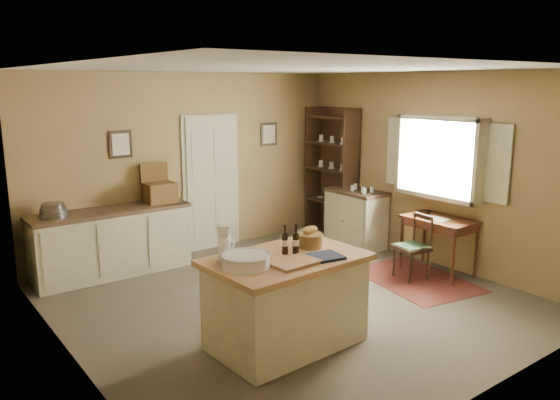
# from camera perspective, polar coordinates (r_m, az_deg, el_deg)

# --- Properties ---
(ground) EXTENTS (5.00, 5.00, 0.00)m
(ground) POSITION_cam_1_polar(r_m,az_deg,el_deg) (6.60, 1.30, -10.51)
(ground) COLOR brown
(ground) RESTS_ON ground
(wall_back) EXTENTS (5.00, 0.10, 2.70)m
(wall_back) POSITION_cam_1_polar(r_m,az_deg,el_deg) (8.29, -9.43, 3.71)
(wall_back) COLOR olive
(wall_back) RESTS_ON ground
(wall_front) EXTENTS (5.00, 0.10, 2.70)m
(wall_front) POSITION_cam_1_polar(r_m,az_deg,el_deg) (4.57, 21.20, -3.82)
(wall_front) COLOR olive
(wall_front) RESTS_ON ground
(wall_left) EXTENTS (0.10, 5.00, 2.70)m
(wall_left) POSITION_cam_1_polar(r_m,az_deg,el_deg) (5.09, -21.33, -2.26)
(wall_left) COLOR olive
(wall_left) RESTS_ON ground
(wall_right) EXTENTS (0.10, 5.00, 2.70)m
(wall_right) POSITION_cam_1_polar(r_m,az_deg,el_deg) (7.98, 15.62, 3.10)
(wall_right) COLOR olive
(wall_right) RESTS_ON ground
(ceiling) EXTENTS (5.00, 5.00, 0.00)m
(ceiling) POSITION_cam_1_polar(r_m,az_deg,el_deg) (6.10, 1.43, 13.62)
(ceiling) COLOR silver
(ceiling) RESTS_ON wall_back
(door) EXTENTS (0.97, 0.06, 2.11)m
(door) POSITION_cam_1_polar(r_m,az_deg,el_deg) (8.48, -7.17, 1.94)
(door) COLOR #B8BA9A
(door) RESTS_ON ground
(framed_prints) EXTENTS (2.82, 0.02, 0.38)m
(framed_prints) POSITION_cam_1_polar(r_m,az_deg,el_deg) (8.32, -8.22, 6.34)
(framed_prints) COLOR black
(framed_prints) RESTS_ON ground
(window) EXTENTS (0.25, 1.99, 1.12)m
(window) POSITION_cam_1_polar(r_m,az_deg,el_deg) (7.77, 16.52, 4.31)
(window) COLOR beige
(window) RESTS_ON ground
(work_island) EXTENTS (1.56, 1.05, 1.20)m
(work_island) POSITION_cam_1_polar(r_m,az_deg,el_deg) (5.40, 0.55, -10.28)
(work_island) COLOR beige
(work_island) RESTS_ON ground
(sideboard) EXTENTS (2.09, 0.59, 1.18)m
(sideboard) POSITION_cam_1_polar(r_m,az_deg,el_deg) (7.68, -17.06, -3.98)
(sideboard) COLOR beige
(sideboard) RESTS_ON ground
(rug) EXTENTS (1.36, 1.76, 0.01)m
(rug) POSITION_cam_1_polar(r_m,az_deg,el_deg) (7.50, 13.91, -8.02)
(rug) COLOR #57201C
(rug) RESTS_ON ground
(writing_desk) EXTENTS (0.57, 0.93, 0.82)m
(writing_desk) POSITION_cam_1_polar(r_m,az_deg,el_deg) (7.65, 16.30, -2.53)
(writing_desk) COLOR #37190E
(writing_desk) RESTS_ON ground
(desk_chair) EXTENTS (0.44, 0.44, 0.83)m
(desk_chair) POSITION_cam_1_polar(r_m,az_deg,el_deg) (7.41, 13.61, -4.89)
(desk_chair) COLOR black
(desk_chair) RESTS_ON ground
(right_cabinet) EXTENTS (0.54, 0.96, 0.99)m
(right_cabinet) POSITION_cam_1_polar(r_m,az_deg,el_deg) (8.69, 7.92, -1.85)
(right_cabinet) COLOR beige
(right_cabinet) RESTS_ON ground
(shelving_unit) EXTENTS (0.37, 0.97, 2.15)m
(shelving_unit) POSITION_cam_1_polar(r_m,az_deg,el_deg) (9.18, 5.60, 2.88)
(shelving_unit) COLOR black
(shelving_unit) RESTS_ON ground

